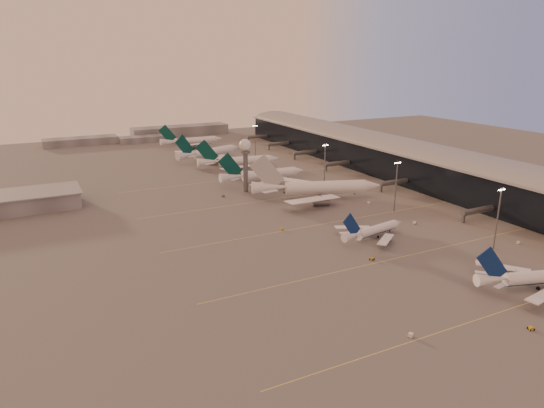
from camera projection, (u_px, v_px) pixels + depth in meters
name	position (u px, v px, depth m)	size (l,w,h in m)	color
ground	(375.00, 278.00, 165.05)	(700.00, 700.00, 0.00)	#5D5A5B
taxiway_markings	(351.00, 218.00, 225.75)	(180.00, 185.25, 0.02)	#E9DC52
terminal	(403.00, 159.00, 302.39)	(57.00, 362.00, 23.04)	black
radar_tower	(245.00, 155.00, 263.41)	(6.40, 6.40, 31.10)	#585A5F
mast_a	(498.00, 216.00, 186.02)	(3.60, 0.56, 25.00)	#585A5F
mast_b	(396.00, 184.00, 231.64)	(3.60, 0.56, 25.00)	#585A5F
mast_c	(325.00, 163.00, 276.41)	(3.60, 0.56, 25.00)	#585A5F
mast_d	(255.00, 140.00, 352.32)	(3.60, 0.56, 25.00)	#585A5F
distant_horizon	(153.00, 134.00, 442.40)	(165.00, 37.50, 9.00)	slate
narrowbody_near	(532.00, 280.00, 156.77)	(39.38, 30.94, 15.85)	white
narrowbody_mid	(373.00, 232.00, 200.44)	(35.11, 27.79, 13.82)	white
widebody_white	(317.00, 191.00, 256.05)	(66.72, 52.54, 24.53)	white
greentail_a	(264.00, 177.00, 288.10)	(55.25, 44.62, 20.07)	white
greentail_b	(239.00, 163.00, 324.99)	(56.31, 45.14, 20.55)	white
greentail_c	(210.00, 154.00, 353.78)	(55.25, 43.87, 20.86)	white
greentail_d	(192.00, 142.00, 403.32)	(53.46, 43.15, 19.41)	white
gsv_truck_a	(412.00, 332.00, 130.48)	(6.50, 4.52, 2.48)	white
gsv_tug_near	(531.00, 328.00, 133.78)	(2.75, 3.72, 0.95)	gold
gsv_catering_a	(519.00, 239.00, 194.58)	(5.45, 3.41, 4.15)	white
gsv_tug_mid	(372.00, 259.00, 179.43)	(3.45, 4.04, 0.99)	gold
gsv_truck_b	(415.00, 221.00, 217.94)	(6.26, 3.48, 2.39)	white
gsv_truck_c	(282.00, 228.00, 210.25)	(5.24, 3.92, 2.01)	gold
gsv_catering_b	(369.00, 200.00, 246.81)	(5.75, 2.79, 4.69)	white
gsv_tug_far	(285.00, 192.00, 266.55)	(4.15, 4.58, 1.12)	#535658
gsv_truck_d	(223.00, 195.00, 259.58)	(3.35, 6.35, 2.44)	#535658
gsv_tug_hangar	(279.00, 169.00, 322.69)	(3.71, 2.47, 1.00)	white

